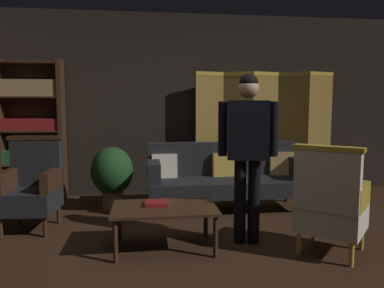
{
  "coord_description": "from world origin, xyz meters",
  "views": [
    {
      "loc": [
        -0.54,
        -3.35,
        1.39
      ],
      "look_at": [
        0.0,
        0.8,
        0.95
      ],
      "focal_mm": 34.26,
      "sensor_mm": 36.0,
      "label": 1
    }
  ],
  "objects_px": {
    "folding_screen": "(265,132)",
    "bookshelf": "(32,127)",
    "book_red_leather": "(157,203)",
    "armchair_gilt_accent": "(331,203)",
    "velvet_couch": "(226,175)",
    "potted_plant": "(112,174)",
    "armchair_wing_left": "(32,186)",
    "coffee_table": "(164,211)",
    "standing_figure": "(248,143)"
  },
  "relations": [
    {
      "from": "velvet_couch",
      "to": "coffee_table",
      "type": "distance_m",
      "value": 1.63
    },
    {
      "from": "armchair_gilt_accent",
      "to": "standing_figure",
      "type": "relative_size",
      "value": 0.61
    },
    {
      "from": "velvet_couch",
      "to": "armchair_wing_left",
      "type": "relative_size",
      "value": 2.04
    },
    {
      "from": "folding_screen",
      "to": "velvet_couch",
      "type": "bearing_deg",
      "value": -139.01
    },
    {
      "from": "folding_screen",
      "to": "standing_figure",
      "type": "xyz_separation_m",
      "value": [
        -0.83,
        -1.95,
        0.04
      ]
    },
    {
      "from": "bookshelf",
      "to": "potted_plant",
      "type": "xyz_separation_m",
      "value": [
        1.18,
        -0.65,
        -0.6
      ]
    },
    {
      "from": "bookshelf",
      "to": "folding_screen",
      "type": "bearing_deg",
      "value": -1.39
    },
    {
      "from": "folding_screen",
      "to": "book_red_leather",
      "type": "distance_m",
      "value": 2.66
    },
    {
      "from": "folding_screen",
      "to": "book_red_leather",
      "type": "xyz_separation_m",
      "value": [
        -1.73,
        -1.94,
        -0.55
      ]
    },
    {
      "from": "bookshelf",
      "to": "armchair_gilt_accent",
      "type": "distance_m",
      "value": 4.15
    },
    {
      "from": "coffee_table",
      "to": "book_red_leather",
      "type": "relative_size",
      "value": 4.44
    },
    {
      "from": "bookshelf",
      "to": "velvet_couch",
      "type": "relative_size",
      "value": 0.97
    },
    {
      "from": "bookshelf",
      "to": "coffee_table",
      "type": "height_order",
      "value": "bookshelf"
    },
    {
      "from": "velvet_couch",
      "to": "book_red_leather",
      "type": "relative_size",
      "value": 9.41
    },
    {
      "from": "velvet_couch",
      "to": "armchair_wing_left",
      "type": "distance_m",
      "value": 2.42
    },
    {
      "from": "coffee_table",
      "to": "potted_plant",
      "type": "relative_size",
      "value": 1.18
    },
    {
      "from": "armchair_wing_left",
      "to": "armchair_gilt_accent",
      "type": "bearing_deg",
      "value": -20.81
    },
    {
      "from": "potted_plant",
      "to": "book_red_leather",
      "type": "bearing_deg",
      "value": -68.32
    },
    {
      "from": "velvet_couch",
      "to": "book_red_leather",
      "type": "distance_m",
      "value": 1.62
    },
    {
      "from": "armchair_wing_left",
      "to": "standing_figure",
      "type": "xyz_separation_m",
      "value": [
        2.28,
        -0.73,
        0.54
      ]
    },
    {
      "from": "standing_figure",
      "to": "book_red_leather",
      "type": "distance_m",
      "value": 1.08
    },
    {
      "from": "armchair_gilt_accent",
      "to": "armchair_wing_left",
      "type": "height_order",
      "value": "same"
    },
    {
      "from": "potted_plant",
      "to": "book_red_leather",
      "type": "xyz_separation_m",
      "value": [
        0.55,
        -1.37,
        -0.05
      ]
    },
    {
      "from": "bookshelf",
      "to": "potted_plant",
      "type": "relative_size",
      "value": 2.42
    },
    {
      "from": "velvet_couch",
      "to": "armchair_gilt_accent",
      "type": "bearing_deg",
      "value": -70.12
    },
    {
      "from": "bookshelf",
      "to": "velvet_couch",
      "type": "bearing_deg",
      "value": -15.33
    },
    {
      "from": "velvet_couch",
      "to": "coffee_table",
      "type": "height_order",
      "value": "velvet_couch"
    },
    {
      "from": "folding_screen",
      "to": "coffee_table",
      "type": "xyz_separation_m",
      "value": [
        -1.66,
        -2.01,
        -0.61
      ]
    },
    {
      "from": "book_red_leather",
      "to": "armchair_gilt_accent",
      "type": "bearing_deg",
      "value": -14.1
    },
    {
      "from": "velvet_couch",
      "to": "armchair_gilt_accent",
      "type": "relative_size",
      "value": 2.04
    },
    {
      "from": "armchair_wing_left",
      "to": "book_red_leather",
      "type": "xyz_separation_m",
      "value": [
        1.37,
        -0.73,
        -0.05
      ]
    },
    {
      "from": "armchair_gilt_accent",
      "to": "standing_figure",
      "type": "distance_m",
      "value": 0.95
    },
    {
      "from": "book_red_leather",
      "to": "bookshelf",
      "type": "bearing_deg",
      "value": 130.34
    },
    {
      "from": "standing_figure",
      "to": "armchair_gilt_accent",
      "type": "bearing_deg",
      "value": -29.8
    },
    {
      "from": "velvet_couch",
      "to": "coffee_table",
      "type": "relative_size",
      "value": 2.12
    },
    {
      "from": "book_red_leather",
      "to": "standing_figure",
      "type": "bearing_deg",
      "value": -0.45
    },
    {
      "from": "armchair_wing_left",
      "to": "potted_plant",
      "type": "height_order",
      "value": "armchair_wing_left"
    },
    {
      "from": "folding_screen",
      "to": "book_red_leather",
      "type": "relative_size",
      "value": 9.53
    },
    {
      "from": "potted_plant",
      "to": "standing_figure",
      "type": "bearing_deg",
      "value": -43.58
    },
    {
      "from": "coffee_table",
      "to": "potted_plant",
      "type": "distance_m",
      "value": 1.57
    },
    {
      "from": "potted_plant",
      "to": "book_red_leather",
      "type": "relative_size",
      "value": 3.75
    },
    {
      "from": "folding_screen",
      "to": "bookshelf",
      "type": "relative_size",
      "value": 1.05
    },
    {
      "from": "standing_figure",
      "to": "book_red_leather",
      "type": "bearing_deg",
      "value": 179.55
    },
    {
      "from": "bookshelf",
      "to": "armchair_wing_left",
      "type": "distance_m",
      "value": 1.47
    },
    {
      "from": "potted_plant",
      "to": "book_red_leather",
      "type": "distance_m",
      "value": 1.48
    },
    {
      "from": "folding_screen",
      "to": "book_red_leather",
      "type": "bearing_deg",
      "value": -131.75
    },
    {
      "from": "armchair_gilt_accent",
      "to": "book_red_leather",
      "type": "xyz_separation_m",
      "value": [
        -1.59,
        0.4,
        -0.05
      ]
    },
    {
      "from": "standing_figure",
      "to": "potted_plant",
      "type": "relative_size",
      "value": 2.01
    },
    {
      "from": "velvet_couch",
      "to": "potted_plant",
      "type": "distance_m",
      "value": 1.53
    },
    {
      "from": "folding_screen",
      "to": "armchair_wing_left",
      "type": "bearing_deg",
      "value": -158.64
    }
  ]
}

